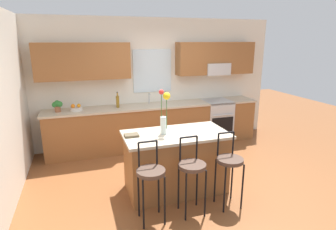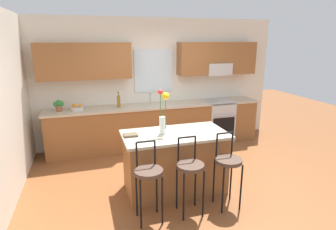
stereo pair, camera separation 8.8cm
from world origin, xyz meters
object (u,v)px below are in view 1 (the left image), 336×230
at_px(kitchen_island, 176,162).
at_px(flower_vase, 164,113).
at_px(fruit_bowl_oranges, 76,108).
at_px(potted_plant_small, 57,105).
at_px(bar_stool_far, 229,163).
at_px(oven_range, 216,120).
at_px(bar_stool_middle, 192,169).
at_px(bottle_olive_oil, 118,101).
at_px(cookbook, 131,135).
at_px(bar_stool_near, 151,175).

distance_m(kitchen_island, flower_vase, 0.79).
relative_size(fruit_bowl_oranges, potted_plant_small, 1.07).
bearing_deg(flower_vase, bar_stool_far, -41.81).
xyz_separation_m(oven_range, bar_stool_middle, (-1.65, -2.48, 0.18)).
xyz_separation_m(kitchen_island, potted_plant_small, (-1.72, 1.88, 0.59)).
distance_m(bar_stool_far, flower_vase, 1.14).
distance_m(oven_range, bar_stool_middle, 2.98).
bearing_deg(bottle_olive_oil, cookbook, -92.21).
relative_size(flower_vase, fruit_bowl_oranges, 2.75).
bearing_deg(bar_stool_near, bottle_olive_oil, 90.63).
bearing_deg(flower_vase, cookbook, 174.62).
height_order(kitchen_island, potted_plant_small, potted_plant_small).
xyz_separation_m(bar_stool_near, fruit_bowl_oranges, (-0.84, 2.50, 0.33)).
bearing_deg(bar_stool_near, bar_stool_middle, 0.00).
bearing_deg(bar_stool_far, kitchen_island, 131.56).
bearing_deg(flower_vase, bar_stool_middle, -75.07).
bearing_deg(flower_vase, fruit_bowl_oranges, 123.20).
distance_m(bar_stool_far, potted_plant_small, 3.40).
height_order(bar_stool_far, flower_vase, flower_vase).
bearing_deg(oven_range, bar_stool_middle, -123.75).
xyz_separation_m(bar_stool_middle, flower_vase, (-0.17, 0.65, 0.60)).
xyz_separation_m(bar_stool_middle, bottle_olive_oil, (-0.58, 2.50, 0.41)).
height_order(oven_range, potted_plant_small, potted_plant_small).
relative_size(bar_stool_middle, bottle_olive_oil, 3.26).
height_order(kitchen_island, cookbook, cookbook).
relative_size(bar_stool_middle, potted_plant_small, 4.66).
height_order(bar_stool_far, fruit_bowl_oranges, fruit_bowl_oranges).
relative_size(flower_vase, bottle_olive_oil, 2.06).
xyz_separation_m(oven_range, bar_stool_far, (-1.10, -2.48, 0.18)).
xyz_separation_m(oven_range, cookbook, (-2.30, -1.79, 0.48)).
bearing_deg(oven_range, bottle_olive_oil, 179.37).
distance_m(oven_range, bar_stool_far, 2.72).
relative_size(flower_vase, potted_plant_small, 2.95).
distance_m(bar_stool_near, cookbook, 0.76).
distance_m(cookbook, bottle_olive_oil, 1.81).
bearing_deg(fruit_bowl_oranges, bottle_olive_oil, -0.00).
height_order(kitchen_island, bar_stool_near, bar_stool_near).
xyz_separation_m(bar_stool_far, flower_vase, (-0.72, 0.65, 0.60)).
relative_size(bar_stool_middle, bar_stool_far, 1.00).
relative_size(bar_stool_middle, flower_vase, 1.58).
height_order(oven_range, kitchen_island, same).
relative_size(oven_range, bar_stool_far, 0.88).
distance_m(bar_stool_far, bottle_olive_oil, 2.77).
relative_size(oven_range, cookbook, 4.60).
bearing_deg(cookbook, bar_stool_near, -81.97).
relative_size(kitchen_island, potted_plant_small, 6.88).
distance_m(bar_stool_middle, bottle_olive_oil, 2.60).
distance_m(kitchen_island, bar_stool_far, 0.85).
relative_size(kitchen_island, cookbook, 7.69).
bearing_deg(oven_range, bar_stool_far, -114.04).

